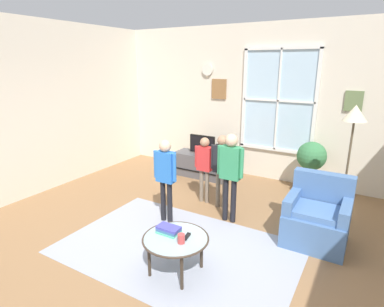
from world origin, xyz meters
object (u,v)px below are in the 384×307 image
Objects in this scene: person_blue_shirt at (166,172)px; person_red_shirt at (204,162)px; book_stack at (169,230)px; cup at (181,239)px; person_black_shirt at (222,163)px; tv_stand at (202,165)px; armchair at (317,218)px; potted_plant_by_window at (311,160)px; person_green_shirt at (231,168)px; floor_lamp at (353,125)px; coffee_table at (176,240)px; remote_near_books at (187,236)px; television at (202,144)px.

person_red_shirt is (0.16, 0.87, -0.08)m from person_blue_shirt.
book_stack is 2.54× the size of cup.
person_blue_shirt is at bearing -121.14° from person_black_shirt.
armchair reaches higher than tv_stand.
armchair is 2.12m from person_blue_shirt.
potted_plant_by_window is (0.72, 3.13, 0.13)m from cup.
person_blue_shirt is 1.31× the size of potted_plant_by_window.
tv_stand is at bearing 114.74° from cup.
floor_lamp is at bearing 29.76° from person_green_shirt.
coffee_table is at bearing -50.08° from person_blue_shirt.
tv_stand reaches higher than coffee_table.
person_black_shirt reaches higher than remote_near_books.
tv_stand is at bearing 103.62° from person_blue_shirt.
armchair is (2.47, -1.40, -0.35)m from television.
armchair is 6.21× the size of remote_near_books.
potted_plant_by_window reaches higher than coffee_table.
person_red_shirt is (-0.72, 1.84, 0.22)m from cup.
person_blue_shirt is 0.92m from person_green_shirt.
coffee_table is 5.26× the size of remote_near_books.
floor_lamp is at bearing -13.71° from tv_stand.
person_red_shirt is at bearing 79.79° from person_blue_shirt.
remote_near_books is at bearing -122.27° from floor_lamp.
remote_near_books is 0.11× the size of person_green_shirt.
person_red_shirt is at bearing 111.24° from cup.
cup is 0.73× the size of remote_near_books.
television is at bearing 120.33° from person_red_shirt.
person_blue_shirt reaches higher than tv_stand.
floor_lamp is at bearing -54.28° from potted_plant_by_window.
floor_lamp reaches higher than cup.
person_blue_shirt is at bearing -149.74° from floor_lamp.
television is 3.13m from coffee_table.
potted_plant_by_window is 1.35m from floor_lamp.
tv_stand is at bearing -174.20° from potted_plant_by_window.
armchair is 8.50× the size of cup.
coffee_table is (1.24, -2.86, -0.28)m from television.
floor_lamp reaches higher than coffee_table.
person_green_shirt is at bearing 89.05° from coffee_table.
television reaches higher than cup.
cup reaches higher than book_stack.
person_green_shirt is at bearing 83.72° from book_stack.
book_stack is 3.18m from potted_plant_by_window.
tv_stand is 3.11m from remote_near_books.
armchair is 1.58m from person_black_shirt.
person_blue_shirt is at bearing 132.02° from cup.
person_blue_shirt is 1.11× the size of person_red_shirt.
potted_plant_by_window reaches higher than book_stack.
person_green_shirt is at bearing -150.24° from floor_lamp.
coffee_table is at bearing -21.85° from book_stack.
television is at bearing -174.12° from potted_plant_by_window.
person_blue_shirt is 2.65m from floor_lamp.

